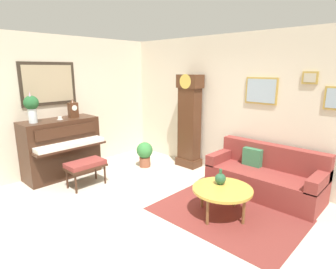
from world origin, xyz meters
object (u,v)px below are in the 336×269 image
at_px(piano_bench, 85,165).
at_px(couch, 265,176).
at_px(grandfather_clock, 189,124).
at_px(potted_plant, 145,153).
at_px(teacup, 60,118).
at_px(green_jug, 220,179).
at_px(flower_vase, 31,106).
at_px(coffee_table, 222,190).
at_px(mantel_clock, 73,109).
at_px(piano, 61,148).

distance_m(piano_bench, couch, 3.23).
xyz_separation_m(grandfather_clock, couch, (1.87, -0.20, -0.65)).
distance_m(couch, potted_plant, 2.59).
relative_size(teacup, green_jug, 0.48).
xyz_separation_m(couch, flower_vase, (-3.35, -2.52, 1.17)).
bearing_deg(flower_vase, couch, 36.92).
relative_size(coffee_table, green_jug, 3.67).
height_order(flower_vase, potted_plant, flower_vase).
relative_size(couch, green_jug, 7.92).
relative_size(piano_bench, teacup, 6.03).
height_order(coffee_table, mantel_clock, mantel_clock).
bearing_deg(potted_plant, grandfather_clock, 47.37).
relative_size(coffee_table, potted_plant, 1.57).
bearing_deg(piano, teacup, 14.40).
height_order(piano, coffee_table, piano).
bearing_deg(grandfather_clock, teacup, -123.10).
bearing_deg(piano_bench, flower_vase, -146.35).
height_order(coffee_table, flower_vase, flower_vase).
height_order(couch, potted_plant, couch).
distance_m(flower_vase, potted_plant, 2.44).
xyz_separation_m(flower_vase, green_jug, (3.12, 1.46, -0.96)).
bearing_deg(couch, grandfather_clock, 173.99).
distance_m(piano_bench, teacup, 1.10).
bearing_deg(mantel_clock, teacup, -83.74).
height_order(mantel_clock, green_jug, mantel_clock).
bearing_deg(potted_plant, mantel_clock, -124.38).
relative_size(piano, grandfather_clock, 0.71).
xyz_separation_m(piano_bench, potted_plant, (0.01, 1.45, -0.08)).
bearing_deg(green_jug, piano_bench, -158.11).
xyz_separation_m(grandfather_clock, potted_plant, (-0.67, -0.73, -0.64)).
height_order(green_jug, potted_plant, green_jug).
distance_m(piano, flower_vase, 1.01).
distance_m(piano_bench, green_jug, 2.49).
height_order(teacup, green_jug, teacup).
relative_size(flower_vase, teacup, 5.00).
xyz_separation_m(mantel_clock, flower_vase, (-0.00, -0.80, 0.14)).
bearing_deg(couch, flower_vase, -143.08).
relative_size(flower_vase, green_jug, 2.42).
distance_m(coffee_table, mantel_clock, 3.40).
height_order(grandfather_clock, green_jug, grandfather_clock).
height_order(teacup, potted_plant, teacup).
height_order(piano_bench, green_jug, green_jug).
relative_size(piano_bench, coffee_table, 0.80).
bearing_deg(green_jug, couch, 77.44).
height_order(piano, grandfather_clock, grandfather_clock).
bearing_deg(coffee_table, piano, -164.74).
xyz_separation_m(piano_bench, couch, (2.55, 1.98, -0.09)).
height_order(piano, piano_bench, piano).
relative_size(piano, piano_bench, 2.06).
height_order(coffee_table, teacup, teacup).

